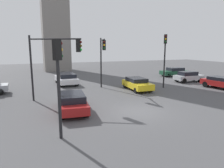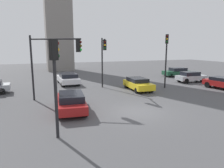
# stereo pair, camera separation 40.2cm
# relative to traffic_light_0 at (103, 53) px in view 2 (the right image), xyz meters

# --- Properties ---
(ground_plane) EXTENTS (99.76, 99.76, 0.00)m
(ground_plane) POSITION_rel_traffic_light_0_xyz_m (-0.18, -8.17, -3.93)
(ground_plane) COLOR #4C4C4F
(traffic_light_0) EXTENTS (0.86, 3.00, 5.58)m
(traffic_light_0) POSITION_rel_traffic_light_0_xyz_m (0.00, 0.00, 0.00)
(traffic_light_0) COLOR black
(traffic_light_0) RESTS_ON ground_plane
(traffic_light_1) EXTENTS (0.49, 0.42, 4.93)m
(traffic_light_1) POSITION_rel_traffic_light_0_xyz_m (-5.99, -10.49, -0.49)
(traffic_light_1) COLOR black
(traffic_light_1) RESTS_ON ground_plane
(traffic_light_2) EXTENTS (0.44, 0.49, 5.95)m
(traffic_light_2) POSITION_rel_traffic_light_0_xyz_m (6.80, -1.62, 0.16)
(traffic_light_2) COLOR black
(traffic_light_2) RESTS_ON ground_plane
(traffic_light_3) EXTENTS (3.97, 2.21, 5.52)m
(traffic_light_3) POSITION_rel_traffic_light_0_xyz_m (-5.34, -3.03, 0.02)
(traffic_light_3) COLOR black
(traffic_light_3) RESTS_ON ground_plane
(car_0) EXTENTS (4.00, 1.82, 1.40)m
(car_0) POSITION_rel_traffic_light_0_xyz_m (12.29, 0.36, -3.19)
(car_0) COLOR #ADB2B7
(car_0) RESTS_ON ground_plane
(car_2) EXTENTS (2.14, 4.35, 1.31)m
(car_2) POSITION_rel_traffic_light_0_xyz_m (3.41, -1.52, -3.24)
(car_2) COLOR yellow
(car_2) RESTS_ON ground_plane
(car_3) EXTENTS (2.27, 4.84, 1.37)m
(car_3) POSITION_rel_traffic_light_0_xyz_m (-3.08, 4.77, -3.20)
(car_3) COLOR silver
(car_3) RESTS_ON ground_plane
(car_6) EXTENTS (2.42, 4.86, 1.33)m
(car_6) POSITION_rel_traffic_light_0_xyz_m (-4.58, -6.30, -3.23)
(car_6) COLOR maroon
(car_6) RESTS_ON ground_plane
(car_7) EXTENTS (4.44, 2.28, 1.38)m
(car_7) POSITION_rel_traffic_light_0_xyz_m (14.21, 5.57, -3.21)
(car_7) COLOR #19472D
(car_7) RESTS_ON ground_plane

